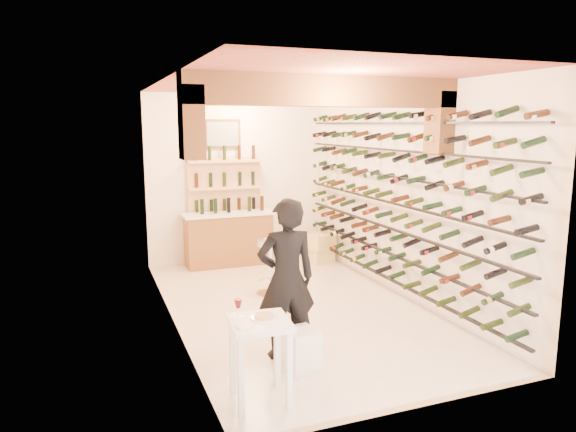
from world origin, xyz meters
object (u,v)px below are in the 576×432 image
object	(u,v)px
back_counter	(229,237)
white_stool	(301,349)
crate_lower	(321,256)
tasting_table	(259,335)
chrome_barstool	(271,264)
person	(286,279)
wine_rack	(389,197)

from	to	relation	value
back_counter	white_stool	distance (m)	4.51
back_counter	crate_lower	bearing A→B (deg)	-15.78
tasting_table	white_stool	distance (m)	0.92
white_stool	chrome_barstool	world-z (taller)	chrome_barstool
chrome_barstool	person	bearing A→B (deg)	-104.49
back_counter	tasting_table	bearing A→B (deg)	-101.33
crate_lower	person	bearing A→B (deg)	-119.91
person	wine_rack	bearing A→B (deg)	-141.98
tasting_table	wine_rack	bearing A→B (deg)	44.98
back_counter	person	bearing A→B (deg)	-95.60
wine_rack	chrome_barstool	xyz separation A→B (m)	(-1.69, 0.63, -1.04)
wine_rack	tasting_table	bearing A→B (deg)	-140.46
back_counter	chrome_barstool	size ratio (longest dim) A/B	1.94
back_counter	white_stool	world-z (taller)	back_counter
chrome_barstool	crate_lower	bearing A→B (deg)	44.67
tasting_table	back_counter	bearing A→B (deg)	84.11
person	crate_lower	world-z (taller)	person
tasting_table	crate_lower	size ratio (longest dim) A/B	2.23
white_stool	chrome_barstool	xyz separation A→B (m)	(0.51, 2.47, 0.29)
person	chrome_barstool	distance (m)	2.23
white_stool	crate_lower	size ratio (longest dim) A/B	0.98
tasting_table	white_stool	bearing A→B (deg)	43.82
wine_rack	back_counter	xyz separation A→B (m)	(-1.83, 2.65, -1.02)
wine_rack	white_stool	bearing A→B (deg)	-140.14
back_counter	crate_lower	xyz separation A→B (m)	(1.70, -0.48, -0.40)
person	white_stool	bearing A→B (deg)	99.92
back_counter	tasting_table	world-z (taller)	back_counter
person	back_counter	bearing A→B (deg)	-91.31
wine_rack	back_counter	bearing A→B (deg)	124.66
wine_rack	crate_lower	size ratio (longest dim) A/B	12.85
white_stool	crate_lower	xyz separation A→B (m)	(2.07, 4.01, -0.09)
chrome_barstool	crate_lower	xyz separation A→B (m)	(1.56, 1.54, -0.37)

